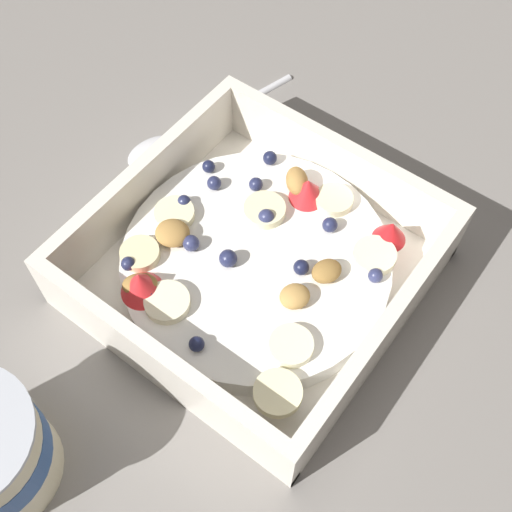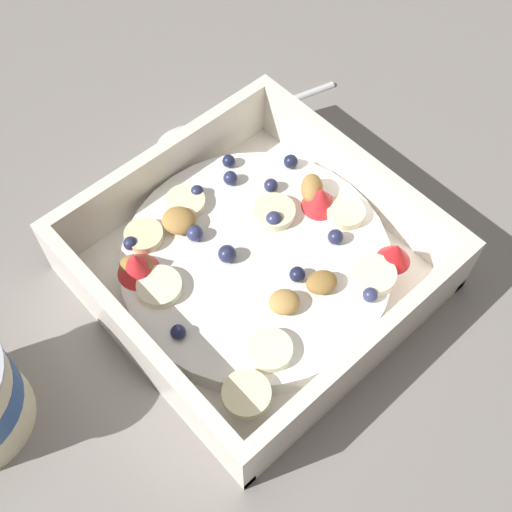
% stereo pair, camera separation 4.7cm
% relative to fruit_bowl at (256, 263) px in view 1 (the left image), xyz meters
% --- Properties ---
extents(ground_plane, '(2.40, 2.40, 0.00)m').
position_rel_fruit_bowl_xyz_m(ground_plane, '(0.01, -0.01, -0.02)').
color(ground_plane, gray).
extents(fruit_bowl, '(0.22, 0.22, 0.06)m').
position_rel_fruit_bowl_xyz_m(fruit_bowl, '(0.00, 0.00, 0.00)').
color(fruit_bowl, white).
rests_on(fruit_bowl, ground).
extents(spoon, '(0.07, 0.17, 0.01)m').
position_rel_fruit_bowl_xyz_m(spoon, '(0.14, -0.07, -0.02)').
color(spoon, silver).
rests_on(spoon, ground).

